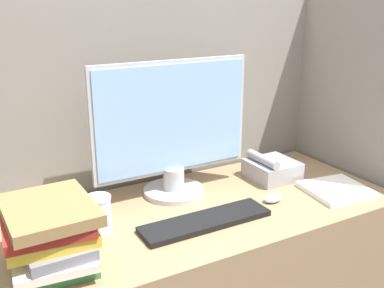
# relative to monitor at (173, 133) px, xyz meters

# --- Properties ---
(cubicle_panel_rear) EXTENTS (1.88, 0.04, 1.51)m
(cubicle_panel_rear) POSITION_rel_monitor_xyz_m (0.02, 0.19, -0.24)
(cubicle_panel_rear) COLOR gray
(cubicle_panel_rear) RESTS_ON ground_plane
(cubicle_panel_right) EXTENTS (0.04, 0.70, 1.51)m
(cubicle_panel_right) POSITION_rel_monitor_xyz_m (0.79, -0.13, -0.24)
(cubicle_panel_right) COLOR gray
(cubicle_panel_right) RESTS_ON ground_plane
(monitor) EXTENTS (0.62, 0.24, 0.51)m
(monitor) POSITION_rel_monitor_xyz_m (0.00, 0.00, 0.00)
(monitor) COLOR #B7B7BC
(monitor) RESTS_ON desk
(keyboard) EXTENTS (0.46, 0.12, 0.02)m
(keyboard) POSITION_rel_monitor_xyz_m (-0.02, -0.27, -0.23)
(keyboard) COLOR black
(keyboard) RESTS_ON desk
(mouse) EXTENTS (0.07, 0.05, 0.03)m
(mouse) POSITION_rel_monitor_xyz_m (0.29, -0.25, -0.23)
(mouse) COLOR silver
(mouse) RESTS_ON desk
(coffee_cup) EXTENTS (0.08, 0.08, 0.12)m
(coffee_cup) POSITION_rel_monitor_xyz_m (-0.35, -0.15, -0.18)
(coffee_cup) COLOR white
(coffee_cup) RESTS_ON desk
(book_stack) EXTENTS (0.25, 0.30, 0.19)m
(book_stack) POSITION_rel_monitor_xyz_m (-0.52, -0.28, -0.14)
(book_stack) COLOR #38723F
(book_stack) RESTS_ON desk
(desk_telephone) EXTENTS (0.19, 0.18, 0.11)m
(desk_telephone) POSITION_rel_monitor_xyz_m (0.43, -0.07, -0.20)
(desk_telephone) COLOR #99999E
(desk_telephone) RESTS_ON desk
(paper_pile) EXTENTS (0.26, 0.25, 0.02)m
(paper_pile) POSITION_rel_monitor_xyz_m (0.56, -0.30, -0.23)
(paper_pile) COLOR white
(paper_pile) RESTS_ON desk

